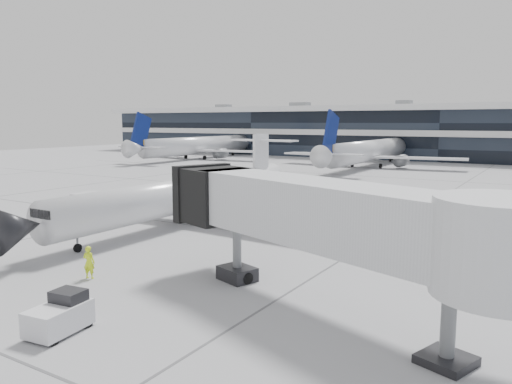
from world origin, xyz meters
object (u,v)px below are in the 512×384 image
Objects in this scene: jet_bridge at (336,218)px; baggage_tug at (60,315)px; regional_jet at (183,195)px; ramp_worker at (89,262)px.

baggage_tug is at bearing -122.63° from jet_bridge.
regional_jet is 1.67× the size of jet_bridge.
jet_bridge is 11.07m from baggage_tug.
regional_jet is 20.75m from jet_bridge.
ramp_worker is (4.68, -12.98, -1.43)m from regional_jet.
ramp_worker is 0.67× the size of baggage_tug.
ramp_worker is at bearing 123.73° from baggage_tug.
jet_bridge reaches higher than ramp_worker.
baggage_tug is at bearing 112.83° from ramp_worker.
jet_bridge is 13.06m from ramp_worker.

